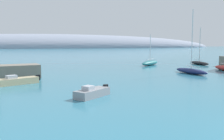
{
  "coord_description": "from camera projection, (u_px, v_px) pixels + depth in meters",
  "views": [
    {
      "loc": [
        -12.55,
        -10.78,
        5.18
      ],
      "look_at": [
        -3.61,
        25.36,
        1.19
      ],
      "focal_mm": 40.87,
      "sensor_mm": 36.0,
      "label": 1
    }
  ],
  "objects": [
    {
      "name": "sailboat_navy_outer_mooring",
      "position": [
        191.0,
        71.0,
        42.76
      ],
      "size": [
        2.97,
        7.6,
        10.64
      ],
      "rotation": [
        0.0,
        0.0,
        1.74
      ],
      "color": "navy",
      "rests_on": "water"
    },
    {
      "name": "distant_ridge",
      "position": [
        45.0,
        48.0,
        257.04
      ],
      "size": [
        366.93,
        63.83,
        27.84
      ],
      "primitive_type": "ellipsoid",
      "color": "#8E99AD",
      "rests_on": "ground"
    },
    {
      "name": "motorboat_grey_alongside_breakwater",
      "position": [
        92.0,
        93.0,
        24.41
      ],
      "size": [
        3.88,
        3.67,
        1.16
      ],
      "rotation": [
        0.0,
        0.0,
        3.87
      ],
      "color": "gray",
      "rests_on": "water"
    },
    {
      "name": "sailboat_black_end_of_line",
      "position": [
        199.0,
        63.0,
        60.85
      ],
      "size": [
        2.0,
        7.55,
        8.81
      ],
      "rotation": [
        0.0,
        0.0,
        4.7
      ],
      "color": "black",
      "rests_on": "water"
    },
    {
      "name": "sailboat_teal_mid_mooring",
      "position": [
        150.0,
        63.0,
        59.02
      ],
      "size": [
        6.92,
        6.91,
        7.09
      ],
      "rotation": [
        0.0,
        0.0,
        3.93
      ],
      "color": "#1E6B70",
      "rests_on": "water"
    },
    {
      "name": "motorboat_sand_foreground",
      "position": [
        18.0,
        81.0,
        31.84
      ],
      "size": [
        5.28,
        3.78,
        1.2
      ],
      "rotation": [
        0.0,
        0.0,
        3.64
      ],
      "color": "#C6B284",
      "rests_on": "water"
    }
  ]
}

